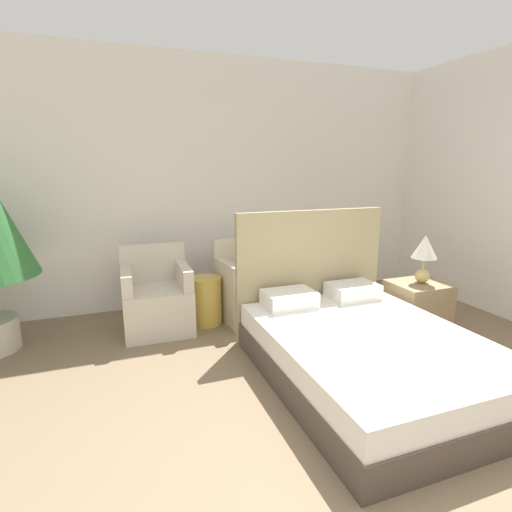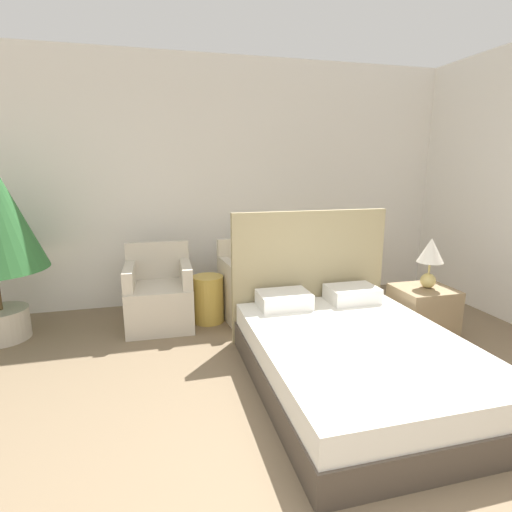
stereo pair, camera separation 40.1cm
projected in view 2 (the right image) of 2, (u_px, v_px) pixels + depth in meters
wall_back at (219, 183)px, 4.83m from camera, size 10.00×0.06×2.90m
bed at (352, 352)px, 3.10m from camera, size 1.53×2.03×1.25m
armchair_near_window_left at (160, 300)px, 4.17m from camera, size 0.68×0.65×0.86m
armchair_near_window_right at (254, 292)px, 4.42m from camera, size 0.73×0.70×0.86m
nightstand at (422, 312)px, 3.92m from camera, size 0.53×0.48×0.50m
table_lamp at (430, 256)px, 3.80m from camera, size 0.25×0.25×0.49m
side_table at (208, 299)px, 4.31m from camera, size 0.33×0.33×0.51m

